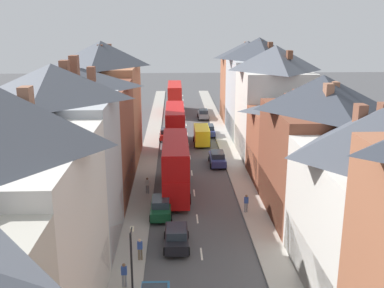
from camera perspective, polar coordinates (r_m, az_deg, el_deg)
pavement_left at (r=57.69m, az=-5.40°, el=-1.09°), size 2.20×104.00×0.14m
pavement_right at (r=58.02m, az=4.71°, el=-0.98°), size 2.20×104.00×0.14m
centre_line_dashes at (r=55.74m, az=-0.26°, el=-1.69°), size 0.14×97.80×0.01m
terrace_row_left at (r=34.56m, az=-16.14°, el=-1.70°), size 8.00×53.13×14.18m
terrace_row_right at (r=44.67m, az=13.43°, el=2.00°), size 8.00×74.58×14.13m
double_decker_bus_lead at (r=60.13m, az=-2.17°, el=2.35°), size 2.74×10.80×5.30m
double_decker_bus_mid_street at (r=43.60m, az=-2.10°, el=-2.72°), size 2.74×10.80×5.30m
double_decker_bus_far_approaching at (r=82.64m, az=-2.21°, el=5.92°), size 2.74×10.80×5.30m
car_near_silver at (r=63.90m, az=-3.31°, el=1.28°), size 1.90×4.12×1.64m
car_parked_left_a at (r=34.07m, az=-1.98°, el=-11.70°), size 1.90×4.12×1.68m
car_parked_right_a at (r=77.81m, az=1.44°, el=3.84°), size 1.90×4.34×1.63m
car_mid_black at (r=66.21m, az=2.09°, el=1.79°), size 1.90×4.51×1.62m
car_mid_white at (r=39.25m, az=-3.95°, el=-7.92°), size 1.90×4.48×1.69m
car_far_grey at (r=52.61m, az=3.24°, el=-1.81°), size 1.90×4.54×1.65m
delivery_van at (r=61.22m, az=1.23°, el=1.17°), size 2.20×5.20×2.41m
pedestrian_near_right at (r=29.60m, az=-8.61°, el=-15.97°), size 0.36×0.22×1.61m
pedestrian_mid_left at (r=32.34m, az=-6.62°, el=-13.00°), size 0.36×0.22×1.61m
pedestrian_mid_right at (r=39.80m, az=6.90°, el=-7.37°), size 0.36×0.22×1.61m
pedestrian_far_left at (r=43.83m, az=-5.69°, el=-5.16°), size 0.36×0.22×1.61m
street_lamp at (r=25.60m, az=-7.62°, el=-15.55°), size 0.20×1.12×5.50m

